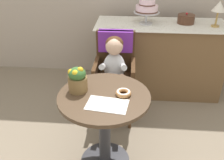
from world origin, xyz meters
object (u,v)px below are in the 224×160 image
(flower_vase, at_px, (77,79))
(round_layer_cake, at_px, (186,19))
(seated_child, at_px, (114,66))
(cafe_table, at_px, (104,117))
(tiered_cake_stand, at_px, (147,8))
(wicker_chair, at_px, (115,62))
(table_lamp, at_px, (219,7))
(donut_front, at_px, (123,93))

(flower_vase, relative_size, round_layer_cake, 1.06)
(seated_child, relative_size, flower_vase, 3.46)
(cafe_table, relative_size, tiered_cake_stand, 2.40)
(wicker_chair, bearing_deg, round_layer_cake, 42.38)
(seated_child, bearing_deg, cafe_table, -93.21)
(wicker_chair, relative_size, table_lamp, 3.35)
(cafe_table, xyz_separation_m, tiered_cake_stand, (0.36, 1.30, 0.57))
(flower_vase, relative_size, table_lamp, 0.74)
(flower_vase, bearing_deg, seated_child, 66.23)
(tiered_cake_stand, distance_m, round_layer_cake, 0.49)
(flower_vase, bearing_deg, cafe_table, -13.19)
(donut_front, distance_m, flower_vase, 0.37)
(round_layer_cake, bearing_deg, seated_child, -136.78)
(wicker_chair, distance_m, table_lamp, 1.30)
(cafe_table, relative_size, round_layer_cake, 3.64)
(flower_vase, xyz_separation_m, round_layer_cake, (1.04, 1.30, 0.13))
(cafe_table, xyz_separation_m, flower_vase, (-0.21, 0.05, 0.32))
(wicker_chair, distance_m, seated_child, 0.16)
(seated_child, bearing_deg, wicker_chair, 90.00)
(seated_child, relative_size, table_lamp, 2.55)
(wicker_chair, relative_size, flower_vase, 4.54)
(seated_child, distance_m, donut_front, 0.60)
(cafe_table, height_order, donut_front, donut_front)
(cafe_table, bearing_deg, flower_vase, 166.81)
(seated_child, bearing_deg, donut_front, -78.98)
(cafe_table, bearing_deg, round_layer_cake, 58.44)
(tiered_cake_stand, bearing_deg, round_layer_cake, 5.93)
(tiered_cake_stand, xyz_separation_m, round_layer_cake, (0.47, 0.05, -0.13))
(wicker_chair, height_order, tiered_cake_stand, tiered_cake_stand)
(donut_front, bearing_deg, seated_child, 101.02)
(cafe_table, relative_size, seated_child, 0.99)
(cafe_table, bearing_deg, donut_front, 4.67)
(wicker_chair, distance_m, tiered_cake_stand, 0.77)
(cafe_table, xyz_separation_m, wicker_chair, (0.03, 0.76, 0.13))
(seated_child, relative_size, donut_front, 5.99)
(wicker_chair, distance_m, donut_front, 0.76)
(tiered_cake_stand, relative_size, table_lamp, 1.05)
(table_lamp, bearing_deg, donut_front, -128.88)
(cafe_table, xyz_separation_m, seated_child, (0.03, 0.60, 0.17))
(donut_front, relative_size, table_lamp, 0.43)
(flower_vase, relative_size, tiered_cake_stand, 0.70)
(round_layer_cake, bearing_deg, table_lamp, -18.36)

